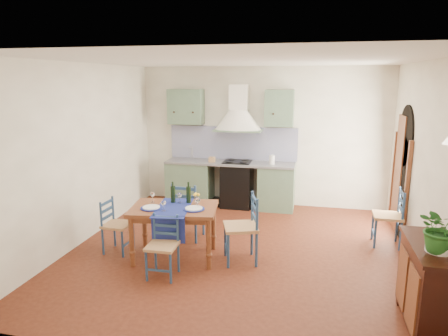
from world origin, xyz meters
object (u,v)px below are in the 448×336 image
at_px(chair_near, 163,246).
at_px(potted_plant, 441,228).
at_px(dining_table, 174,213).
at_px(sideboard, 431,284).

xyz_separation_m(chair_near, potted_plant, (3.07, -0.66, 0.75)).
bearing_deg(chair_near, dining_table, 93.79).
height_order(dining_table, chair_near, dining_table).
distance_m(chair_near, potted_plant, 3.23).
xyz_separation_m(dining_table, potted_plant, (3.10, -1.22, 0.49)).
bearing_deg(sideboard, dining_table, 161.27).
distance_m(dining_table, chair_near, 0.62).
xyz_separation_m(dining_table, sideboard, (3.13, -1.06, -0.17)).
relative_size(sideboard, potted_plant, 2.20).
bearing_deg(sideboard, potted_plant, -98.55).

